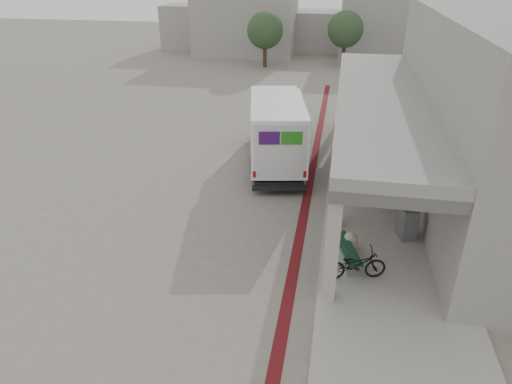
% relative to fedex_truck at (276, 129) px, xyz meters
% --- Properties ---
extents(ground, '(120.00, 120.00, 0.00)m').
position_rel_fedex_truck_xyz_m(ground, '(0.80, -6.16, -1.68)').
color(ground, slate).
rests_on(ground, ground).
extents(bike_lane_stripe, '(0.35, 40.00, 0.01)m').
position_rel_fedex_truck_xyz_m(bike_lane_stripe, '(1.80, -4.16, -1.68)').
color(bike_lane_stripe, '#581114').
rests_on(bike_lane_stripe, ground).
extents(sidewalk, '(4.40, 28.00, 0.12)m').
position_rel_fedex_truck_xyz_m(sidewalk, '(4.80, -6.16, -1.62)').
color(sidewalk, gray).
rests_on(sidewalk, ground).
extents(transit_building, '(7.60, 17.00, 7.00)m').
position_rel_fedex_truck_xyz_m(transit_building, '(7.64, -1.66, 1.72)').
color(transit_building, gray).
rests_on(transit_building, ground).
extents(distant_backdrop, '(28.00, 10.00, 6.50)m').
position_rel_fedex_truck_xyz_m(distant_backdrop, '(-2.04, 29.73, 1.02)').
color(distant_backdrop, gray).
rests_on(distant_backdrop, ground).
extents(tree_left, '(3.20, 3.20, 4.80)m').
position_rel_fedex_truck_xyz_m(tree_left, '(-4.20, 21.84, 1.50)').
color(tree_left, '#38281C').
rests_on(tree_left, ground).
extents(tree_mid, '(3.20, 3.20, 4.80)m').
position_rel_fedex_truck_xyz_m(tree_mid, '(2.80, 23.84, 1.50)').
color(tree_mid, '#38281C').
rests_on(tree_mid, ground).
extents(tree_right, '(3.20, 3.20, 4.80)m').
position_rel_fedex_truck_xyz_m(tree_right, '(10.80, 22.84, 1.50)').
color(tree_right, '#38281C').
rests_on(tree_right, ground).
extents(fedex_truck, '(3.55, 7.68, 3.15)m').
position_rel_fedex_truck_xyz_m(fedex_truck, '(0.00, 0.00, 0.00)').
color(fedex_truck, black).
rests_on(fedex_truck, ground).
extents(bench, '(0.98, 2.04, 0.47)m').
position_rel_fedex_truck_xyz_m(bench, '(3.40, -7.74, -1.22)').
color(bench, gray).
rests_on(bench, sidewalk).
extents(bollard_near, '(0.43, 0.43, 0.65)m').
position_rel_fedex_truck_xyz_m(bollard_near, '(3.52, -7.14, -1.23)').
color(bollard_near, tan).
rests_on(bollard_near, sidewalk).
extents(bollard_far, '(0.36, 0.36, 0.53)m').
position_rel_fedex_truck_xyz_m(bollard_far, '(2.90, -5.38, -1.29)').
color(bollard_far, gray).
rests_on(bollard_far, sidewalk).
extents(utility_cabinet, '(0.65, 0.77, 1.11)m').
position_rel_fedex_truck_xyz_m(utility_cabinet, '(5.39, -6.01, -1.01)').
color(utility_cabinet, slate).
rests_on(utility_cabinet, sidewalk).
extents(bicycle_black, '(1.97, 1.13, 0.98)m').
position_rel_fedex_truck_xyz_m(bicycle_black, '(3.64, -8.66, -1.07)').
color(bicycle_black, black).
rests_on(bicycle_black, sidewalk).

